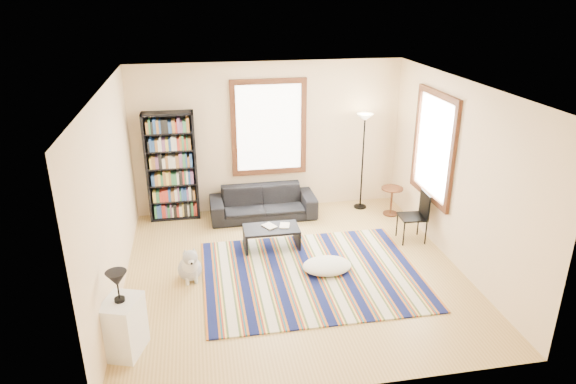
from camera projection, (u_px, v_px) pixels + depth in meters
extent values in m
cube|color=tan|center=(294.00, 274.00, 7.81)|extent=(5.00, 5.00, 0.10)
cube|color=white|center=(295.00, 82.00, 6.73)|extent=(5.00, 5.00, 0.10)
cube|color=beige|center=(268.00, 137.00, 9.60)|extent=(5.00, 0.10, 2.80)
cube|color=beige|center=(345.00, 279.00, 4.94)|extent=(5.00, 0.10, 2.80)
cube|color=beige|center=(107.00, 198.00, 6.85)|extent=(0.10, 5.00, 2.80)
cube|color=beige|center=(461.00, 174.00, 7.69)|extent=(0.10, 5.00, 2.80)
cube|color=white|center=(269.00, 128.00, 9.45)|extent=(1.20, 0.06, 1.60)
cube|color=white|center=(434.00, 147.00, 8.34)|extent=(0.06, 1.20, 1.60)
cube|color=#0C1340|center=(311.00, 274.00, 7.69)|extent=(3.21, 2.56, 0.02)
imported|color=black|center=(263.00, 203.00, 9.53)|extent=(0.78, 1.95, 0.57)
cube|color=black|center=(172.00, 167.00, 9.24)|extent=(0.90, 0.30, 2.00)
cube|color=black|center=(271.00, 238.00, 8.44)|extent=(1.00, 0.73, 0.36)
imported|color=beige|center=(265.00, 228.00, 8.35)|extent=(0.29, 0.26, 0.02)
imported|color=beige|center=(280.00, 225.00, 8.44)|extent=(0.21, 0.25, 0.02)
ellipsoid|color=beige|center=(327.00, 266.00, 7.76)|extent=(0.86, 0.72, 0.19)
cylinder|color=#4E2D13|center=(391.00, 201.00, 9.64)|extent=(0.50, 0.50, 0.54)
cube|color=black|center=(412.00, 217.00, 8.59)|extent=(0.44, 0.42, 0.86)
cube|color=white|center=(124.00, 327.00, 5.96)|extent=(0.52, 0.60, 0.70)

